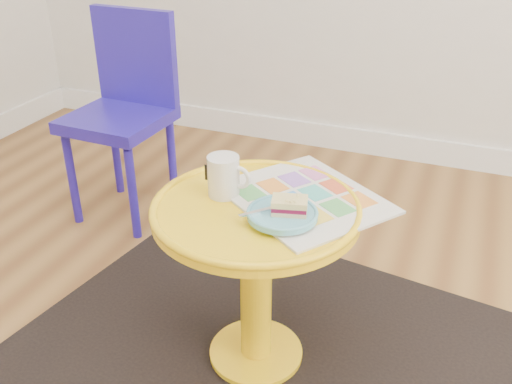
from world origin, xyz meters
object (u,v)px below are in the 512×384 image
at_px(plate, 282,215).
at_px(mug, 224,175).
at_px(side_table, 256,253).
at_px(chair, 125,102).
at_px(newspaper, 304,198).

bearing_deg(plate, mug, 158.65).
xyz_separation_m(side_table, chair, (-0.77, 0.61, 0.10)).
bearing_deg(mug, plate, -18.16).
relative_size(side_table, newspaper, 1.35).
bearing_deg(plate, side_table, 152.97).
bearing_deg(newspaper, chair, -175.89).
relative_size(mug, plate, 0.70).
height_order(side_table, plate, plate).
bearing_deg(newspaper, mug, -128.86).
bearing_deg(plate, chair, 142.46).
height_order(newspaper, plate, plate).
bearing_deg(chair, plate, -35.20).
height_order(mug, plate, mug).
height_order(chair, plate, chair).
xyz_separation_m(newspaper, mug, (-0.19, -0.05, 0.05)).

